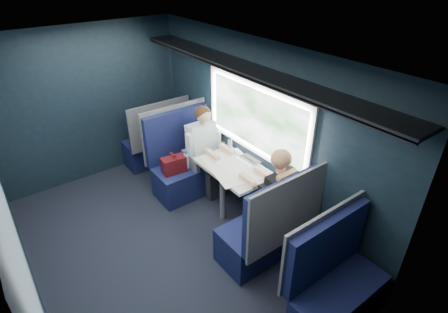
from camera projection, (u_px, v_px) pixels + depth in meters
ground at (165, 246)px, 4.29m from camera, size 2.80×4.20×0.01m
room_shell at (155, 138)px, 3.55m from camera, size 3.00×4.40×2.40m
table at (232, 173)px, 4.48m from camera, size 0.62×1.00×0.74m
seat_bay_near at (185, 165)px, 5.10m from camera, size 1.04×0.62×1.26m
seat_bay_far at (267, 231)px, 3.91m from camera, size 1.04×0.62×1.26m
seat_row_front at (157, 141)px, 5.76m from camera, size 1.04×0.51×1.16m
seat_row_back at (334, 286)px, 3.27m from camera, size 1.04×0.51×1.16m
man at (206, 146)px, 4.97m from camera, size 0.53×0.56×1.32m
woman at (275, 193)px, 3.99m from camera, size 0.53×0.56×1.32m
papers at (232, 167)px, 4.45m from camera, size 0.72×0.92×0.01m
laptop at (253, 155)px, 4.59m from camera, size 0.23×0.31×0.23m
bottle_small at (230, 145)px, 4.78m from camera, size 0.06×0.06×0.20m
cup at (230, 145)px, 4.88m from camera, size 0.06×0.06×0.08m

